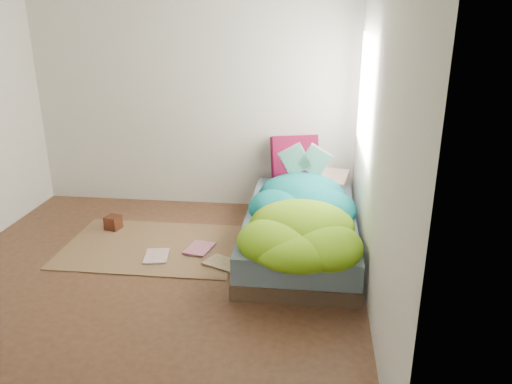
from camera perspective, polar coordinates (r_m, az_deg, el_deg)
ground at (r=4.27m, az=-12.15°, el=-9.47°), size 3.50×3.50×0.00m
room_walls at (r=3.77m, az=-13.73°, el=12.68°), size 3.54×3.54×2.62m
bed at (r=4.63m, az=5.08°, el=-4.34°), size 1.00×2.00×0.34m
duvet at (r=4.30m, az=5.11°, el=-1.38°), size 0.96×1.84×0.34m
rug at (r=4.78m, az=-11.80°, el=-6.08°), size 1.60×1.10×0.01m
pillow_floral at (r=5.30m, az=7.38°, el=1.45°), size 0.61×0.46×0.12m
pillow_magenta at (r=5.34m, az=4.46°, el=3.77°), size 0.52×0.28×0.49m
open_book at (r=4.84m, az=5.67°, el=4.73°), size 0.42×0.12×0.25m
wooden_box at (r=5.20m, az=-16.01°, el=-3.37°), size 0.16×0.16×0.13m
floor_book_a at (r=4.56m, az=-12.60°, el=-7.21°), size 0.25×0.31×0.02m
floor_book_b at (r=4.66m, az=-7.70°, el=-6.25°), size 0.27×0.33×0.03m
floor_book_c at (r=4.28m, az=-4.73°, el=-8.69°), size 0.36×0.32×0.02m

